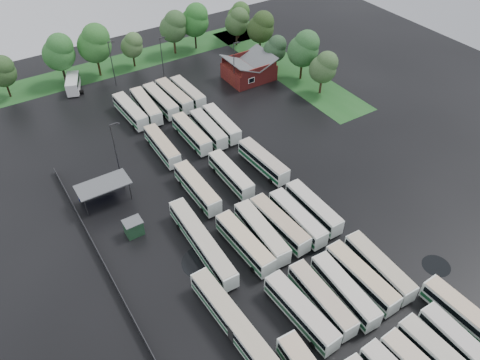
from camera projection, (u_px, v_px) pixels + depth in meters
ground at (273, 243)px, 68.14m from camera, size 160.00×160.00×0.00m
brick_building at (249, 71)px, 103.90m from camera, size 10.07×8.60×5.39m
wash_shed at (102, 186)px, 73.21m from camera, size 8.20×4.20×3.58m
utility_hut at (134, 227)px, 68.71m from camera, size 2.70×2.20×2.62m
grass_strip_north at (120, 64)px, 110.20m from camera, size 80.00×10.00×0.01m
grass_strip_east at (284, 67)px, 109.21m from camera, size 10.00×50.00×0.01m
west_fence at (107, 269)px, 63.82m from camera, size 0.10×50.00×1.20m
bus_r0c4 at (462, 347)px, 53.93m from camera, size 2.47×11.17×3.10m
bus_r1c0 at (301, 311)px, 57.41m from camera, size 2.98×11.76×3.25m
bus_r1c1 at (322, 299)px, 58.86m from camera, size 2.73×11.34×3.14m
bus_r1c2 at (344, 290)px, 59.83m from camera, size 2.99×11.46×3.16m
bus_r1c3 at (361, 277)px, 61.35m from camera, size 2.63×11.55×3.21m
bus_r1c4 at (379, 267)px, 62.66m from camera, size 2.89×11.53×3.18m
bus_r2c0 at (245, 243)px, 65.85m from camera, size 2.83×11.58×3.20m
bus_r2c1 at (262, 233)px, 67.31m from camera, size 3.03×11.78×3.25m
bus_r2c2 at (279, 224)px, 68.65m from camera, size 2.95×11.61×3.21m
bus_r2c3 at (297, 218)px, 69.60m from camera, size 2.47×11.38×3.16m
bus_r2c4 at (313, 208)px, 71.30m from camera, size 2.43×11.16×3.10m
bus_r3c0 at (197, 188)px, 74.62m from camera, size 2.53×11.66×3.24m
bus_r3c2 at (231, 174)px, 77.30m from camera, size 2.48×11.11×3.09m
bus_r3c4 at (263, 161)px, 79.84m from camera, size 2.95×11.52×3.18m
bus_r4c0 at (162, 146)px, 83.18m from camera, size 2.63×11.22×3.11m
bus_r4c2 at (192, 133)px, 85.98m from camera, size 2.49×11.45×3.18m
bus_r4c3 at (208, 129)px, 87.20m from camera, size 2.78×11.16×3.08m
bus_r4c4 at (222, 124)px, 88.49m from camera, size 2.86×11.32×3.13m
bus_r5c0 at (130, 111)px, 91.73m from camera, size 2.88×11.60×3.21m
bus_r5c1 at (146, 106)px, 93.03m from camera, size 3.06×11.74×3.24m
bus_r5c2 at (161, 101)px, 94.54m from camera, size 2.68×11.63×3.23m
bus_r5c3 at (174, 96)px, 96.01m from camera, size 2.95×11.80×3.26m
bus_r5c4 at (188, 92)px, 97.25m from camera, size 2.65×11.17×3.09m
artic_bus_west_b at (202, 242)px, 66.03m from camera, size 2.93×16.99×3.14m
artic_bus_west_c at (235, 324)px, 56.11m from camera, size 2.99×17.06×3.15m
minibus at (73, 83)px, 100.21m from camera, size 4.67×7.10×2.91m
tree_north_0 at (2, 71)px, 95.33m from camera, size 5.61×5.61×9.28m
tree_north_1 at (59, 52)px, 99.06m from camera, size 6.82×6.82×11.30m
tree_north_2 at (95, 43)px, 101.15m from camera, size 7.31×7.31×12.10m
tree_north_3 at (132, 45)px, 106.09m from camera, size 4.98×4.98×8.25m
tree_north_4 at (174, 26)px, 110.24m from camera, size 6.40×6.40×10.60m
tree_north_5 at (195, 20)px, 112.01m from camera, size 6.83×6.83×11.30m
tree_north_6 at (239, 15)px, 117.57m from camera, size 5.61×5.61×9.30m
tree_east_0 at (324, 67)px, 96.41m from camera, size 5.73×5.70×9.44m
tree_east_1 at (304, 48)px, 100.40m from camera, size 6.77×6.77×11.21m
tree_east_2 at (276, 48)px, 104.46m from camera, size 5.08×5.08×8.41m
tree_east_3 at (261, 27)px, 110.10m from camera, size 6.37×6.37×10.55m
tree_east_4 at (237, 21)px, 114.15m from camera, size 5.74×5.74×9.50m
lamp_post_ne at (234, 62)px, 98.33m from camera, size 1.57×0.31×10.22m
lamp_post_nw at (116, 148)px, 75.25m from camera, size 1.65×0.32×10.73m
lamp_post_back_w at (112, 60)px, 99.26m from camera, size 1.53×0.30×9.95m
lamp_post_back_e at (162, 54)px, 102.51m from camera, size 1.41×0.27×9.12m
puddle_1 at (430, 330)px, 57.44m from camera, size 3.27×3.27×0.01m
puddle_2 at (204, 262)px, 65.52m from camera, size 6.28×6.28×0.01m
puddle_3 at (311, 245)px, 67.94m from camera, size 4.23×4.23×0.01m
puddle_4 at (436, 266)px, 64.99m from camera, size 3.94×3.94×0.01m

